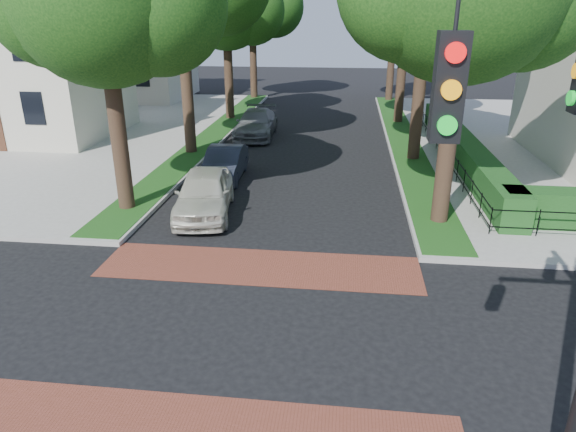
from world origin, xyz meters
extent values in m
plane|color=black|center=(0.00, 0.00, 0.00)|extent=(120.00, 120.00, 0.00)
cube|color=brown|center=(0.00, 3.20, 0.01)|extent=(9.00, 2.20, 0.01)
cube|color=#194513|center=(5.40, 19.10, 0.16)|extent=(1.60, 29.80, 0.02)
cube|color=#194513|center=(-5.40, 19.10, 0.16)|extent=(1.60, 29.80, 0.02)
cylinder|color=black|center=(5.50, 7.00, 3.83)|extent=(0.56, 0.56, 7.35)
cylinder|color=black|center=(5.50, 15.00, 4.00)|extent=(0.56, 0.56, 7.70)
cylinder|color=black|center=(5.50, 24.00, 3.47)|extent=(0.56, 0.56, 6.65)
sphere|color=#0F360E|center=(5.50, 24.00, 6.99)|extent=(5.80, 5.80, 5.80)
sphere|color=#0F360E|center=(7.09, 24.30, 6.59)|extent=(4.35, 4.35, 4.35)
sphere|color=#0F360E|center=(4.05, 23.80, 6.69)|extent=(4.06, 4.06, 4.06)
cylinder|color=black|center=(5.50, 33.00, 3.65)|extent=(0.56, 0.56, 7.00)
sphere|color=#0F360E|center=(5.50, 33.00, 7.35)|extent=(6.00, 6.00, 6.00)
sphere|color=#0F360E|center=(7.15, 33.30, 6.95)|extent=(4.50, 4.50, 4.50)
sphere|color=#0F360E|center=(4.00, 32.80, 7.05)|extent=(4.20, 4.20, 4.20)
cylinder|color=black|center=(-5.50, 7.00, 3.65)|extent=(0.56, 0.56, 7.00)
sphere|color=#0F360E|center=(-3.85, 7.30, 6.95)|extent=(4.50, 4.50, 4.50)
sphere|color=#0F360E|center=(-7.00, 6.80, 7.05)|extent=(4.20, 4.20, 4.20)
cylinder|color=black|center=(-5.50, 15.00, 4.17)|extent=(0.56, 0.56, 8.05)
cylinder|color=black|center=(-5.50, 24.00, 3.58)|extent=(0.56, 0.56, 6.86)
sphere|color=#0F360E|center=(-5.50, 24.00, 7.21)|extent=(5.60, 5.60, 5.60)
sphere|color=#0F360E|center=(-3.96, 24.30, 6.81)|extent=(4.20, 4.20, 4.20)
sphere|color=#0F360E|center=(-6.90, 23.80, 6.91)|extent=(3.92, 3.92, 3.92)
cylinder|color=black|center=(-5.50, 33.00, 3.72)|extent=(0.56, 0.56, 7.14)
sphere|color=#0F360E|center=(-5.50, 33.00, 7.49)|extent=(6.20, 6.20, 6.20)
sphere|color=#0F360E|center=(-3.79, 33.30, 7.09)|extent=(4.65, 4.65, 4.65)
sphere|color=#0F360E|center=(-7.05, 32.80, 7.19)|extent=(4.34, 4.34, 4.34)
cube|color=#173E15|center=(7.70, 15.00, 0.75)|extent=(1.00, 18.00, 1.20)
cube|color=beige|center=(-15.50, 18.00, 3.40)|extent=(9.00, 8.00, 6.50)
cube|color=beige|center=(-15.50, 32.00, 3.40)|extent=(9.00, 8.00, 6.50)
cube|color=black|center=(3.20, -4.60, 6.05)|extent=(0.28, 0.22, 1.00)
cylinder|color=red|center=(3.20, -4.73, 6.37)|extent=(0.18, 0.05, 0.18)
cylinder|color=orange|center=(3.20, -4.73, 6.05)|extent=(0.18, 0.05, 0.18)
cylinder|color=#0CB226|center=(3.20, -4.73, 5.73)|extent=(0.18, 0.05, 0.18)
cylinder|color=orange|center=(4.97, -2.90, 6.05)|extent=(0.05, 0.18, 0.18)
cylinder|color=#0CB226|center=(4.97, -2.90, 5.73)|extent=(0.05, 0.18, 0.18)
imported|color=beige|center=(-2.62, 7.04, 0.79)|extent=(2.51, 4.84, 1.57)
imported|color=#212632|center=(-2.85, 11.16, 0.69)|extent=(1.63, 4.22, 1.37)
imported|color=slate|center=(-2.93, 19.36, 0.75)|extent=(2.27, 5.24, 1.50)
camera|label=1|loc=(2.29, -9.56, 6.70)|focal=32.00mm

